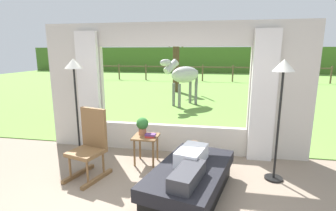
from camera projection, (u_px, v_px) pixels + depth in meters
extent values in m
cube|color=beige|center=(77.00, 87.00, 5.36)|extent=(1.15, 0.12, 2.55)
cube|color=beige|center=(281.00, 92.00, 4.64)|extent=(1.15, 0.12, 2.55)
cube|color=beige|center=(172.00, 138.00, 5.21)|extent=(2.90, 0.12, 0.55)
cube|color=beige|center=(172.00, 34.00, 4.78)|extent=(2.90, 0.12, 0.45)
cube|color=silver|center=(89.00, 92.00, 5.18)|extent=(0.44, 0.10, 2.40)
cube|color=silver|center=(263.00, 97.00, 4.58)|extent=(0.44, 0.10, 2.40)
cube|color=olive|center=(201.00, 84.00, 15.75)|extent=(36.00, 21.68, 0.02)
cube|color=#456C28|center=(207.00, 60.00, 24.97)|extent=(36.00, 2.00, 2.40)
cube|color=black|center=(190.00, 186.00, 3.64)|extent=(1.18, 1.72, 0.24)
cube|color=black|center=(190.00, 173.00, 3.60)|extent=(1.28, 1.87, 0.18)
cube|color=silver|center=(192.00, 155.00, 3.69)|extent=(0.47, 0.66, 0.22)
cube|color=#333338|center=(187.00, 175.00, 3.14)|extent=(0.44, 0.73, 0.18)
sphere|color=tan|center=(194.00, 146.00, 4.06)|extent=(0.20, 0.20, 0.20)
cube|color=brown|center=(86.00, 152.00, 4.03)|extent=(0.59, 0.59, 0.06)
cube|color=brown|center=(94.00, 128.00, 4.15)|extent=(0.48, 0.19, 0.68)
cube|color=brown|center=(79.00, 174.00, 4.21)|extent=(0.24, 0.67, 0.06)
cube|color=brown|center=(97.00, 179.00, 4.03)|extent=(0.24, 0.67, 0.06)
cylinder|color=brown|center=(70.00, 167.00, 4.00)|extent=(0.04, 0.04, 0.38)
cylinder|color=brown|center=(87.00, 171.00, 3.84)|extent=(0.04, 0.04, 0.38)
cylinder|color=brown|center=(87.00, 158.00, 4.31)|extent=(0.04, 0.04, 0.38)
cylinder|color=brown|center=(103.00, 162.00, 4.16)|extent=(0.04, 0.04, 0.38)
cube|color=brown|center=(146.00, 137.00, 4.58)|extent=(0.44, 0.44, 0.03)
cylinder|color=brown|center=(134.00, 153.00, 4.51)|extent=(0.04, 0.04, 0.49)
cylinder|color=brown|center=(153.00, 154.00, 4.45)|extent=(0.04, 0.04, 0.49)
cylinder|color=brown|center=(140.00, 146.00, 4.83)|extent=(0.04, 0.04, 0.49)
cylinder|color=brown|center=(157.00, 147.00, 4.77)|extent=(0.04, 0.04, 0.49)
cylinder|color=#9E6042|center=(143.00, 131.00, 4.64)|extent=(0.14, 0.14, 0.12)
sphere|color=#2D6B2D|center=(142.00, 123.00, 4.61)|extent=(0.22, 0.22, 0.22)
cube|color=#B22D28|center=(150.00, 137.00, 4.50)|extent=(0.17, 0.13, 0.03)
cube|color=#59336B|center=(151.00, 135.00, 4.51)|extent=(0.19, 0.12, 0.03)
cylinder|color=black|center=(80.00, 156.00, 4.95)|extent=(0.28, 0.28, 0.03)
cylinder|color=black|center=(77.00, 114.00, 4.77)|extent=(0.04, 0.04, 1.71)
cone|color=white|center=(73.00, 63.00, 4.58)|extent=(0.32, 0.32, 0.18)
cylinder|color=black|center=(273.00, 178.00, 4.09)|extent=(0.28, 0.28, 0.03)
cylinder|color=black|center=(278.00, 128.00, 3.91)|extent=(0.04, 0.04, 1.72)
cone|color=white|center=(284.00, 65.00, 3.71)|extent=(0.32, 0.32, 0.18)
ellipsoid|color=#B2B2AD|center=(185.00, 75.00, 9.40)|extent=(1.24, 1.30, 0.60)
cylinder|color=#B2B2AD|center=(171.00, 67.00, 8.92)|extent=(0.59, 0.62, 0.53)
ellipsoid|color=#B2B2AD|center=(166.00, 63.00, 8.74)|extent=(0.47, 0.49, 0.24)
cube|color=slate|center=(173.00, 66.00, 8.96)|extent=(0.34, 0.38, 0.32)
cylinder|color=slate|center=(197.00, 78.00, 9.80)|extent=(0.14, 0.14, 0.55)
cylinder|color=slate|center=(179.00, 96.00, 9.17)|extent=(0.11, 0.11, 0.85)
cylinder|color=slate|center=(174.00, 95.00, 9.42)|extent=(0.11, 0.11, 0.85)
cylinder|color=slate|center=(196.00, 93.00, 9.69)|extent=(0.11, 0.11, 0.85)
cylinder|color=slate|center=(190.00, 92.00, 9.93)|extent=(0.11, 0.11, 0.85)
cylinder|color=#4C3823|center=(176.00, 64.00, 12.60)|extent=(0.32, 0.32, 2.80)
cylinder|color=#47331E|center=(166.00, 31.00, 12.34)|extent=(0.15, 1.08, 0.97)
cylinder|color=#47331E|center=(167.00, 36.00, 12.20)|extent=(0.46, 0.79, 1.09)
cylinder|color=#47331E|center=(167.00, 31.00, 12.22)|extent=(0.42, 0.98, 0.86)
cylinder|color=#47331E|center=(184.00, 38.00, 12.38)|extent=(0.29, 0.72, 0.88)
cylinder|color=brown|center=(93.00, 71.00, 18.74)|extent=(0.10, 0.10, 1.10)
cylinder|color=brown|center=(119.00, 72.00, 18.39)|extent=(0.10, 0.10, 1.10)
cylinder|color=brown|center=(146.00, 72.00, 18.04)|extent=(0.10, 0.10, 1.10)
cylinder|color=brown|center=(174.00, 73.00, 17.69)|extent=(0.10, 0.10, 1.10)
cylinder|color=brown|center=(203.00, 73.00, 17.33)|extent=(0.10, 0.10, 1.10)
cylinder|color=brown|center=(233.00, 73.00, 16.98)|extent=(0.10, 0.10, 1.10)
cylinder|color=brown|center=(264.00, 74.00, 16.63)|extent=(0.10, 0.10, 1.10)
cylinder|color=brown|center=(297.00, 74.00, 16.28)|extent=(0.10, 0.10, 1.10)
cylinder|color=brown|center=(331.00, 75.00, 15.93)|extent=(0.10, 0.10, 1.10)
cube|color=brown|center=(203.00, 67.00, 17.25)|extent=(16.00, 0.06, 0.08)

